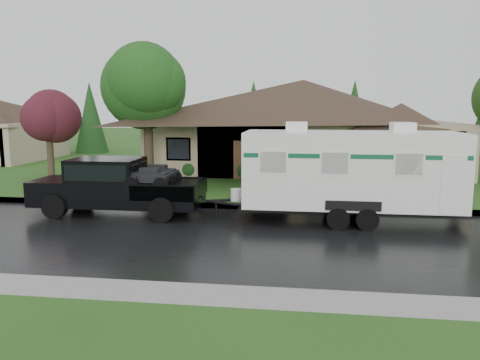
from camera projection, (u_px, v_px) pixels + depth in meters
ground at (245, 222)px, 16.79m from camera, size 140.00×140.00×0.00m
road at (237, 237)px, 14.83m from camera, size 140.00×8.00×0.01m
curb at (252, 207)px, 18.98m from camera, size 140.00×0.50×0.15m
lawn at (272, 167)px, 31.46m from camera, size 140.00×26.00×0.15m
house_main at (308, 114)px, 29.47m from camera, size 19.44×10.80×6.90m
tree_left_green at (147, 86)px, 23.20m from camera, size 4.32×4.32×7.15m
tree_red at (48, 119)px, 25.30m from camera, size 2.87×2.87×4.74m
shrub_row at (302, 170)px, 25.53m from camera, size 13.60×1.00×1.00m
pickup_truck at (115, 184)px, 17.91m from camera, size 6.43×2.45×2.14m
travel_trailer at (350, 169)px, 16.64m from camera, size 7.94×2.79×3.56m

